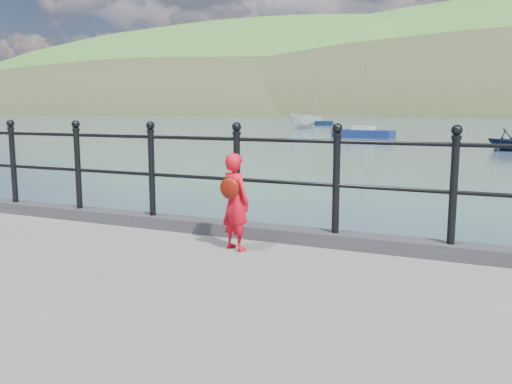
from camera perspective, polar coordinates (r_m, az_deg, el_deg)
The scene contains 8 objects.
ground at distance 7.17m, azimuth -5.80°, elevation -11.66°, with size 600.00×600.00×0.00m, color #2D4251.
kerb at distance 6.74m, azimuth -6.58°, elevation -3.47°, with size 60.00×0.30×0.15m, color #28282B.
railing at distance 6.63m, azimuth -6.70°, elevation 2.87°, with size 18.11×0.11×1.20m.
child at distance 5.74m, azimuth -2.22°, elevation -0.98°, with size 0.45×0.38×1.04m.
launch_white at distance 67.68m, azimuth 5.01°, elevation 7.44°, with size 1.85×4.90×1.89m, color silver.
launch_navy at distance 35.42m, azimuth 24.87°, elevation 5.03°, with size 2.22×2.57×1.35m, color black.
sailboat_left at distance 80.89m, azimuth 6.30°, elevation 7.21°, with size 5.07×1.78×7.27m.
sailboat_port at distance 47.33m, azimuth 11.21°, elevation 6.01°, with size 5.42×2.59×7.66m.
Camera 1 is at (3.39, -5.80, 2.50)m, focal length 38.00 mm.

